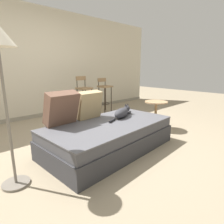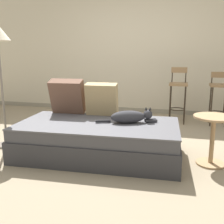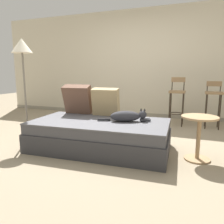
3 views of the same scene
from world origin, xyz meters
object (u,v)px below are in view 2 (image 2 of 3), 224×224
Objects in this scene: throw_pillow_corner at (68,96)px; side_table at (213,133)px; throw_pillow_middle at (102,99)px; couch at (98,139)px; bar_stool_by_doorway at (219,92)px; bar_stool_near_window at (178,91)px; cat at (131,117)px.

throw_pillow_corner is 1.92m from side_table.
throw_pillow_middle is at bearing 166.46° from side_table.
bar_stool_by_doorway reaches higher than couch.
throw_pillow_middle is at bearing -122.82° from bar_stool_near_window.
throw_pillow_corner is 2.13m from bar_stool_near_window.
throw_pillow_corner is at bearing 163.45° from cat.
side_table is (0.94, -0.03, -0.13)m from cat.
throw_pillow_middle is at bearing 146.07° from cat.
throw_pillow_middle is (0.48, 0.03, -0.02)m from throw_pillow_corner.
bar_stool_near_window reaches higher than couch.
throw_pillow_corner reaches higher than side_table.
cat is at bearing -123.74° from bar_stool_by_doorway.
couch is 1.33m from side_table.
side_table is at bearing 3.06° from couch.
cat reaches higher than couch.
throw_pillow_corner reaches higher than cat.
throw_pillow_corner is 0.49× the size of bar_stool_near_window.
throw_pillow_middle is at bearing 3.06° from throw_pillow_corner.
throw_pillow_middle is 1.45m from side_table.
side_table is at bearing -9.36° from throw_pillow_corner.
side_table is (-0.28, -1.85, -0.21)m from bar_stool_by_doorway.
throw_pillow_middle reaches higher than cat.
throw_pillow_corner is at bearing -144.36° from bar_stool_by_doorway.
throw_pillow_middle is 0.56m from cat.
bar_stool_near_window is (0.53, 1.82, 0.09)m from cat.
throw_pillow_corner is (-0.55, 0.38, 0.45)m from couch.
bar_stool_by_doorway is at bearing 35.64° from throw_pillow_corner.
bar_stool_by_doorway is 1.88m from side_table.
throw_pillow_middle is 2.25m from bar_stool_by_doorway.
bar_stool_near_window is 0.69m from bar_stool_by_doorway.
bar_stool_near_window is (0.91, 1.92, 0.37)m from couch.
throw_pillow_middle reaches higher than side_table.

